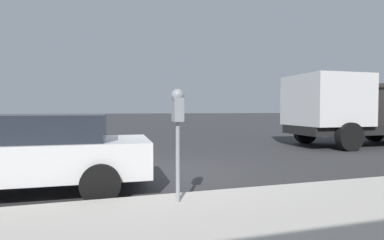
# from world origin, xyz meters

# --- Properties ---
(ground_plane) EXTENTS (220.00, 220.00, 0.00)m
(ground_plane) POSITION_xyz_m (0.00, 0.00, 0.00)
(ground_plane) COLOR #333335
(parking_meter) EXTENTS (0.21, 0.19, 1.63)m
(parking_meter) POSITION_xyz_m (-2.65, 0.72, 1.41)
(parking_meter) COLOR gray
(parking_meter) RESTS_ON sidewalk
(car_white) EXTENTS (2.13, 4.49, 1.41)m
(car_white) POSITION_xyz_m (-0.93, 3.10, 0.76)
(car_white) COLOR silver
(car_white) RESTS_ON ground_plane
(dump_truck) EXTENTS (2.95, 8.59, 2.87)m
(dump_truck) POSITION_xyz_m (3.14, -9.74, 1.55)
(dump_truck) COLOR black
(dump_truck) RESTS_ON ground_plane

